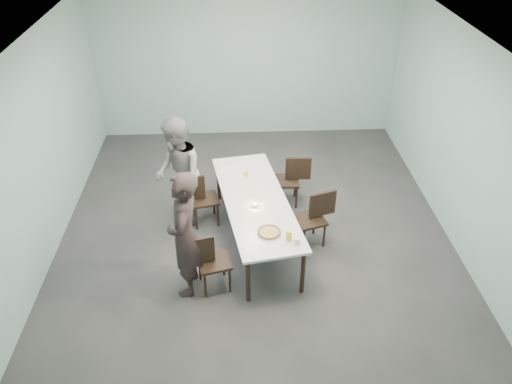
{
  "coord_description": "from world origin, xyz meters",
  "views": [
    {
      "loc": [
        -0.29,
        -6.1,
        4.92
      ],
      "look_at": [
        0.0,
        -0.3,
        1.0
      ],
      "focal_mm": 35.0,
      "sensor_mm": 36.0,
      "label": 1
    }
  ],
  "objects_px": {
    "diner_near": "(185,235)",
    "water_tumbler": "(297,241)",
    "beer_glass": "(289,236)",
    "amber_tumbler": "(246,174)",
    "side_plate": "(270,224)",
    "pizza": "(269,232)",
    "chair_near_right": "(315,215)",
    "diner_far": "(178,175)",
    "chair_near_left": "(208,259)",
    "chair_far_right": "(291,177)",
    "table": "(256,203)",
    "tealight": "(255,205)",
    "chair_far_left": "(199,196)"
  },
  "relations": [
    {
      "from": "chair_near_left",
      "to": "chair_far_right",
      "type": "height_order",
      "value": "same"
    },
    {
      "from": "diner_far",
      "to": "chair_near_right",
      "type": "bearing_deg",
      "value": 61.32
    },
    {
      "from": "diner_near",
      "to": "diner_far",
      "type": "distance_m",
      "value": 1.49
    },
    {
      "from": "side_plate",
      "to": "amber_tumbler",
      "type": "xyz_separation_m",
      "value": [
        -0.28,
        1.26,
        0.04
      ]
    },
    {
      "from": "tealight",
      "to": "diner_far",
      "type": "bearing_deg",
      "value": 149.61
    },
    {
      "from": "diner_far",
      "to": "amber_tumbler",
      "type": "distance_m",
      "value": 1.05
    },
    {
      "from": "amber_tumbler",
      "to": "chair_near_left",
      "type": "bearing_deg",
      "value": -108.88
    },
    {
      "from": "table",
      "to": "diner_near",
      "type": "xyz_separation_m",
      "value": [
        -0.95,
        -0.98,
        0.22
      ]
    },
    {
      "from": "chair_far_left",
      "to": "diner_near",
      "type": "distance_m",
      "value": 1.53
    },
    {
      "from": "chair_near_left",
      "to": "tealight",
      "type": "xyz_separation_m",
      "value": [
        0.67,
        0.81,
        0.27
      ]
    },
    {
      "from": "side_plate",
      "to": "pizza",
      "type": "bearing_deg",
      "value": -96.21
    },
    {
      "from": "amber_tumbler",
      "to": "diner_near",
      "type": "bearing_deg",
      "value": -116.97
    },
    {
      "from": "chair_near_left",
      "to": "pizza",
      "type": "distance_m",
      "value": 0.89
    },
    {
      "from": "table",
      "to": "side_plate",
      "type": "relative_size",
      "value": 15.08
    },
    {
      "from": "table",
      "to": "tealight",
      "type": "height_order",
      "value": "tealight"
    },
    {
      "from": "table",
      "to": "side_plate",
      "type": "xyz_separation_m",
      "value": [
        0.16,
        -0.6,
        0.06
      ]
    },
    {
      "from": "table",
      "to": "chair_near_left",
      "type": "height_order",
      "value": "chair_near_left"
    },
    {
      "from": "beer_glass",
      "to": "tealight",
      "type": "distance_m",
      "value": 0.88
    },
    {
      "from": "side_plate",
      "to": "beer_glass",
      "type": "distance_m",
      "value": 0.42
    },
    {
      "from": "table",
      "to": "chair_near_left",
      "type": "distance_m",
      "value": 1.21
    },
    {
      "from": "chair_near_left",
      "to": "beer_glass",
      "type": "relative_size",
      "value": 5.8
    },
    {
      "from": "diner_far",
      "to": "tealight",
      "type": "height_order",
      "value": "diner_far"
    },
    {
      "from": "table",
      "to": "chair_near_left",
      "type": "xyz_separation_m",
      "value": [
        -0.68,
        -0.98,
        -0.19
      ]
    },
    {
      "from": "chair_far_right",
      "to": "tealight",
      "type": "distance_m",
      "value": 1.35
    },
    {
      "from": "pizza",
      "to": "tealight",
      "type": "relative_size",
      "value": 6.07
    },
    {
      "from": "chair_near_right",
      "to": "beer_glass",
      "type": "height_order",
      "value": "beer_glass"
    },
    {
      "from": "table",
      "to": "diner_far",
      "type": "xyz_separation_m",
      "value": [
        -1.15,
        0.5,
        0.22
      ]
    },
    {
      "from": "chair_near_right",
      "to": "chair_far_right",
      "type": "bearing_deg",
      "value": -94.59
    },
    {
      "from": "pizza",
      "to": "tealight",
      "type": "height_order",
      "value": "tealight"
    },
    {
      "from": "chair_far_right",
      "to": "side_plate",
      "type": "bearing_deg",
      "value": 75.68
    },
    {
      "from": "beer_glass",
      "to": "tealight",
      "type": "bearing_deg",
      "value": 117.71
    },
    {
      "from": "diner_far",
      "to": "water_tumbler",
      "type": "height_order",
      "value": "diner_far"
    },
    {
      "from": "diner_near",
      "to": "water_tumbler",
      "type": "distance_m",
      "value": 1.44
    },
    {
      "from": "chair_far_right",
      "to": "water_tumbler",
      "type": "distance_m",
      "value": 2.03
    },
    {
      "from": "chair_far_left",
      "to": "chair_far_right",
      "type": "distance_m",
      "value": 1.57
    },
    {
      "from": "chair_far_right",
      "to": "amber_tumbler",
      "type": "height_order",
      "value": "chair_far_right"
    },
    {
      "from": "amber_tumbler",
      "to": "table",
      "type": "bearing_deg",
      "value": -79.6
    },
    {
      "from": "tealight",
      "to": "beer_glass",
      "type": "bearing_deg",
      "value": -62.29
    },
    {
      "from": "beer_glass",
      "to": "amber_tumbler",
      "type": "relative_size",
      "value": 1.88
    },
    {
      "from": "diner_near",
      "to": "pizza",
      "type": "bearing_deg",
      "value": 102.56
    },
    {
      "from": "chair_far_left",
      "to": "pizza",
      "type": "bearing_deg",
      "value": -63.77
    },
    {
      "from": "chair_near_left",
      "to": "side_plate",
      "type": "relative_size",
      "value": 4.83
    },
    {
      "from": "chair_near_left",
      "to": "diner_near",
      "type": "height_order",
      "value": "diner_near"
    },
    {
      "from": "side_plate",
      "to": "amber_tumbler",
      "type": "distance_m",
      "value": 1.29
    },
    {
      "from": "diner_near",
      "to": "amber_tumbler",
      "type": "distance_m",
      "value": 1.84
    },
    {
      "from": "diner_near",
      "to": "beer_glass",
      "type": "relative_size",
      "value": 12.12
    },
    {
      "from": "chair_far_right",
      "to": "side_plate",
      "type": "distance_m",
      "value": 1.67
    },
    {
      "from": "diner_near",
      "to": "chair_far_right",
      "type": "bearing_deg",
      "value": 143.95
    },
    {
      "from": "chair_far_left",
      "to": "diner_near",
      "type": "xyz_separation_m",
      "value": [
        -0.09,
        -1.47,
        0.41
      ]
    },
    {
      "from": "diner_far",
      "to": "tealight",
      "type": "distance_m",
      "value": 1.33
    }
  ]
}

